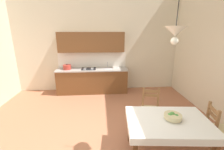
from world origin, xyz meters
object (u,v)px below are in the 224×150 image
at_px(dining_chair_window_side, 218,130).
at_px(dining_table, 168,126).
at_px(dining_chair_kitchen_side, 150,109).
at_px(fruit_bowl, 173,116).
at_px(kitchen_cabinetry, 92,70).
at_px(pendant_lamp, 175,32).

bearing_deg(dining_chair_window_side, dining_table, -175.48).
height_order(dining_chair_window_side, dining_chair_kitchen_side, same).
bearing_deg(fruit_bowl, dining_chair_window_side, 3.88).
relative_size(kitchen_cabinetry, pendant_lamp, 3.20).
bearing_deg(dining_table, dining_chair_window_side, 4.52).
distance_m(dining_chair_window_side, pendant_lamp, 2.11).
height_order(kitchen_cabinetry, pendant_lamp, pendant_lamp).
bearing_deg(kitchen_cabinetry, dining_chair_kitchen_side, -57.01).
bearing_deg(dining_chair_window_side, pendant_lamp, -174.52).
xyz_separation_m(dining_chair_kitchen_side, pendant_lamp, (-0.08, -0.97, 1.79)).
relative_size(dining_table, fruit_bowl, 5.03).
bearing_deg(dining_chair_window_side, kitchen_cabinetry, 128.54).
distance_m(dining_table, pendant_lamp, 1.60).
relative_size(kitchen_cabinetry, dining_chair_window_side, 2.77).
bearing_deg(dining_chair_window_side, fruit_bowl, -176.12).
height_order(kitchen_cabinetry, dining_chair_kitchen_side, kitchen_cabinetry).
xyz_separation_m(dining_table, pendant_lamp, (-0.06, -0.02, 1.60)).
height_order(dining_chair_window_side, fruit_bowl, dining_chair_window_side).
relative_size(dining_chair_window_side, fruit_bowl, 3.10).
xyz_separation_m(dining_table, fruit_bowl, (0.08, 0.02, 0.18)).
distance_m(kitchen_cabinetry, dining_table, 3.57).
xyz_separation_m(kitchen_cabinetry, pendant_lamp, (1.41, -3.27, 1.38)).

